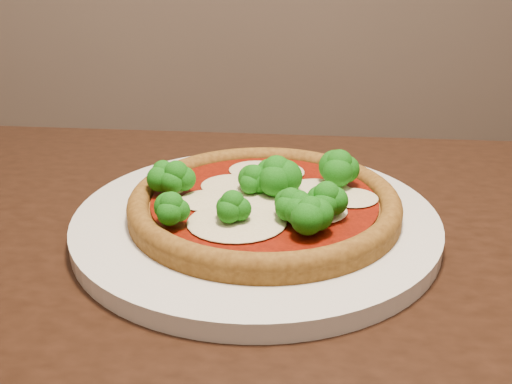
{
  "coord_description": "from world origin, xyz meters",
  "views": [
    {
      "loc": [
        -0.25,
        -0.24,
        1.01
      ],
      "look_at": [
        -0.22,
        0.26,
        0.79
      ],
      "focal_mm": 40.0,
      "sensor_mm": 36.0,
      "label": 1
    }
  ],
  "objects": [
    {
      "name": "plate",
      "position": [
        -0.22,
        0.26,
        0.76
      ],
      "size": [
        0.36,
        0.36,
        0.02
      ],
      "primitive_type": "cylinder",
      "color": "silver",
      "rests_on": "dining_table"
    },
    {
      "name": "pizza",
      "position": [
        -0.21,
        0.26,
        0.78
      ],
      "size": [
        0.26,
        0.26,
        0.06
      ],
      "rotation": [
        0.0,
        0.0,
        0.0
      ],
      "color": "brown",
      "rests_on": "plate"
    },
    {
      "name": "dining_table",
      "position": [
        -0.17,
        0.19,
        0.65
      ],
      "size": [
        1.36,
        0.92,
        0.75
      ],
      "rotation": [
        0.0,
        0.0,
        -0.15
      ],
      "color": "black",
      "rests_on": "floor"
    }
  ]
}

